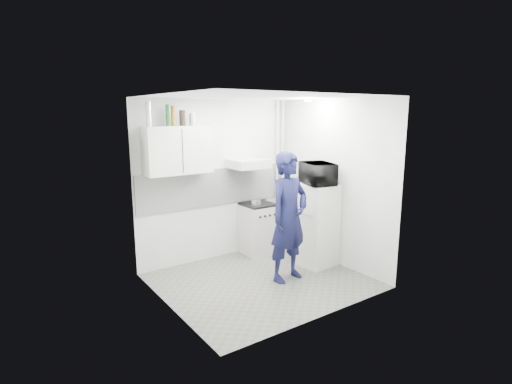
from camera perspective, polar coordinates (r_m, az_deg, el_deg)
floor at (r=5.92m, az=0.77°, el=-12.57°), size 2.80×2.80×0.00m
ceiling at (r=5.41m, az=0.84°, el=13.49°), size 2.80×2.80×0.00m
wall_back at (r=6.56m, az=-5.59°, el=1.65°), size 2.80×0.00×2.80m
wall_left at (r=4.85m, az=-12.74°, el=-2.00°), size 0.00×2.60×2.60m
wall_right at (r=6.42m, az=11.00°, el=1.29°), size 0.00×2.60×2.60m
person at (r=5.70m, az=4.70°, el=-3.60°), size 0.73×0.53×1.86m
stove at (r=6.89m, az=0.29°, el=-5.33°), size 0.53×0.53×0.85m
fridge at (r=6.39m, az=8.63°, el=-4.66°), size 0.58×0.58×1.30m
stove_top at (r=6.77m, az=0.30°, el=-1.77°), size 0.51×0.51×0.03m
saucepan at (r=6.66m, az=0.02°, el=-1.46°), size 0.16×0.16×0.09m
microwave at (r=6.22m, az=8.85°, el=2.62°), size 0.70×0.58×0.33m
bottle_a at (r=5.82m, az=-15.10°, el=10.69°), size 0.08×0.08×0.34m
bottle_c at (r=5.93m, az=-12.43°, el=10.65°), size 0.07×0.07×0.31m
bottle_d at (r=5.96m, az=-11.72°, el=10.60°), size 0.06×0.06×0.29m
canister_a at (r=6.01m, az=-10.47°, el=10.35°), size 0.09×0.09×0.23m
canister_b at (r=6.08m, az=-9.09°, el=10.20°), size 0.10×0.10×0.18m
upper_cabinet at (r=6.00m, az=-11.14°, el=5.89°), size 1.00×0.35×0.70m
range_hood at (r=6.54m, az=-1.11°, el=4.07°), size 0.60×0.50×0.14m
backsplash at (r=6.56m, az=-5.51°, el=0.77°), size 2.74×0.03×0.60m
pipe_a at (r=7.21m, az=3.76°, el=2.56°), size 0.05×0.05×2.60m
pipe_b at (r=7.14m, az=3.01°, el=2.47°), size 0.04×0.04×2.60m
ceiling_spot_fixture at (r=6.20m, az=7.44°, el=12.84°), size 0.10×0.10×0.02m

